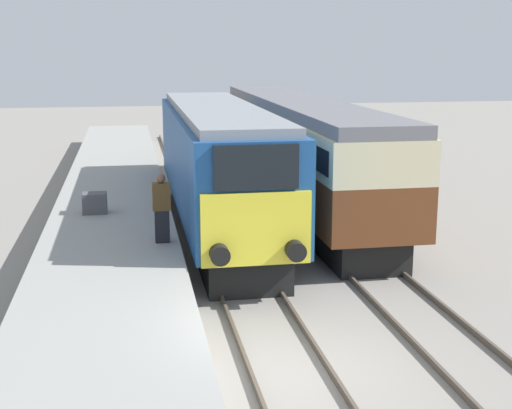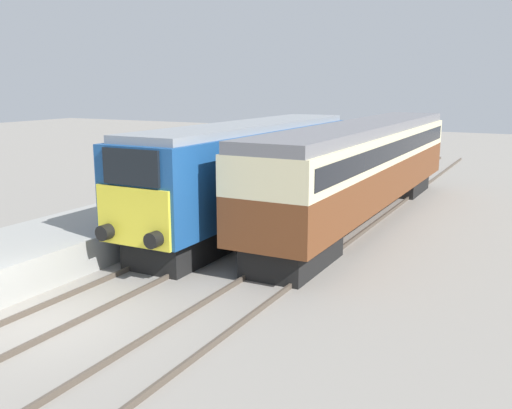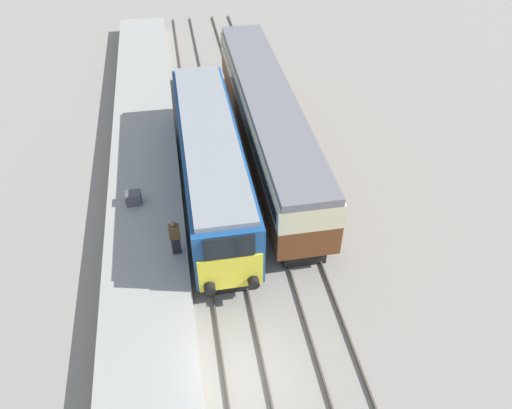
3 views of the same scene
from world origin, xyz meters
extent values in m
plane|color=gray|center=(0.00, 0.00, 0.00)|extent=(120.00, 120.00, 0.00)
cube|color=gray|center=(-3.30, 8.00, 0.50)|extent=(3.50, 50.00, 1.01)
cube|color=#4C4238|center=(-0.72, 5.00, 0.07)|extent=(0.07, 60.00, 0.14)
cube|color=#4C4238|center=(0.72, 5.00, 0.07)|extent=(0.07, 60.00, 0.14)
cube|color=#4C4238|center=(2.68, 5.00, 0.07)|extent=(0.07, 60.00, 0.14)
cube|color=#4C4238|center=(4.12, 5.00, 0.07)|extent=(0.07, 60.00, 0.14)
cube|color=black|center=(0.00, 5.91, 0.50)|extent=(2.03, 4.00, 1.00)
cube|color=black|center=(0.00, 14.47, 0.50)|extent=(2.03, 4.00, 1.00)
cube|color=navy|center=(0.00, 10.19, 2.39)|extent=(2.70, 13.56, 2.77)
cube|color=yellow|center=(0.00, 3.37, 1.83)|extent=(2.48, 0.10, 1.66)
cube|color=black|center=(0.00, 3.37, 3.22)|extent=(1.89, 0.10, 1.00)
cube|color=gray|center=(0.00, 10.19, 3.89)|extent=(2.38, 13.02, 0.24)
cylinder|color=black|center=(-0.85, 3.16, 1.35)|extent=(0.44, 0.35, 0.44)
cylinder|color=black|center=(0.85, 3.16, 1.35)|extent=(0.44, 0.35, 0.44)
cube|color=black|center=(3.40, 6.62, 0.47)|extent=(1.89, 3.60, 0.95)
cube|color=black|center=(3.40, 20.26, 0.47)|extent=(1.89, 3.60, 0.95)
cube|color=brown|center=(3.40, 13.44, 1.68)|extent=(2.70, 18.04, 1.47)
cube|color=beige|center=(3.40, 13.44, 2.99)|extent=(2.71, 18.04, 1.15)
cube|color=black|center=(3.40, 13.44, 2.99)|extent=(2.75, 17.32, 0.63)
cube|color=slate|center=(3.40, 13.44, 3.75)|extent=(2.48, 18.04, 0.36)
cube|color=black|center=(-1.97, 5.65, 1.42)|extent=(0.36, 0.24, 0.82)
cube|color=brown|center=(-1.97, 5.65, 2.17)|extent=(0.44, 0.26, 0.69)
sphere|color=brown|center=(-1.97, 5.65, 2.63)|extent=(0.22, 0.22, 0.22)
cube|color=#4C4C51|center=(-3.76, 9.20, 1.31)|extent=(0.70, 0.56, 0.60)
camera|label=1|loc=(-2.70, -11.67, 5.80)|focal=50.00mm
camera|label=2|loc=(10.09, -8.55, 5.43)|focal=40.00mm
camera|label=3|loc=(-1.28, -9.28, 16.13)|focal=35.00mm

